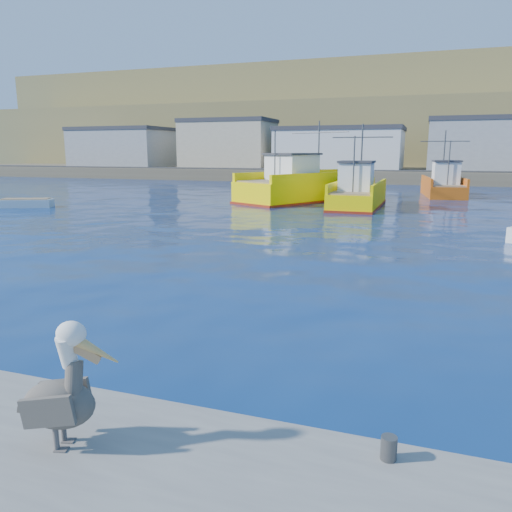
{
  "coord_description": "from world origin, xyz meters",
  "views": [
    {
      "loc": [
        3.27,
        -9.08,
        4.19
      ],
      "look_at": [
        -1.43,
        4.38,
        1.18
      ],
      "focal_mm": 35.0,
      "sensor_mm": 36.0,
      "label": 1
    }
  ],
  "objects_px": {
    "trawler_yellow_b": "(358,195)",
    "skiff_left": "(27,204)",
    "trawler_yellow_a": "(305,187)",
    "boat_orange": "(443,185)",
    "pelican": "(62,394)"
  },
  "relations": [
    {
      "from": "trawler_yellow_b",
      "to": "skiff_left",
      "type": "xyz_separation_m",
      "value": [
        -23.75,
        -8.47,
        -0.69
      ]
    },
    {
      "from": "trawler_yellow_a",
      "to": "boat_orange",
      "type": "bearing_deg",
      "value": 35.74
    },
    {
      "from": "pelican",
      "to": "trawler_yellow_b",
      "type": "bearing_deg",
      "value": 91.79
    },
    {
      "from": "skiff_left",
      "to": "pelican",
      "type": "xyz_separation_m",
      "value": [
        24.81,
        -25.42,
        0.96
      ]
    },
    {
      "from": "trawler_yellow_b",
      "to": "pelican",
      "type": "xyz_separation_m",
      "value": [
        1.06,
        -33.89,
        0.26
      ]
    },
    {
      "from": "trawler_yellow_b",
      "to": "boat_orange",
      "type": "relative_size",
      "value": 1.09
    },
    {
      "from": "skiff_left",
      "to": "boat_orange",
      "type": "bearing_deg",
      "value": 34.28
    },
    {
      "from": "trawler_yellow_a",
      "to": "skiff_left",
      "type": "relative_size",
      "value": 3.63
    },
    {
      "from": "trawler_yellow_b",
      "to": "skiff_left",
      "type": "relative_size",
      "value": 2.44
    },
    {
      "from": "pelican",
      "to": "boat_orange",
      "type": "bearing_deg",
      "value": 83.45
    },
    {
      "from": "boat_orange",
      "to": "pelican",
      "type": "bearing_deg",
      "value": -96.55
    },
    {
      "from": "pelican",
      "to": "skiff_left",
      "type": "bearing_deg",
      "value": 134.31
    },
    {
      "from": "trawler_yellow_b",
      "to": "pelican",
      "type": "relative_size",
      "value": 5.75
    },
    {
      "from": "boat_orange",
      "to": "skiff_left",
      "type": "bearing_deg",
      "value": -145.72
    },
    {
      "from": "trawler_yellow_b",
      "to": "skiff_left",
      "type": "height_order",
      "value": "trawler_yellow_b"
    }
  ]
}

